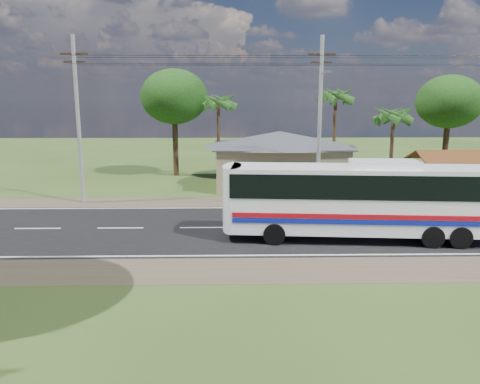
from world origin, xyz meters
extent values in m
plane|color=#2C4418|center=(0.00, 0.00, 0.00)|extent=(120.00, 120.00, 0.00)
cube|color=black|center=(0.00, 0.00, 0.01)|extent=(120.00, 10.00, 0.02)
cube|color=brown|center=(0.00, 6.50, 0.01)|extent=(120.00, 3.00, 0.01)
cube|color=brown|center=(0.00, -6.50, 0.01)|extent=(120.00, 3.00, 0.01)
cube|color=silver|center=(0.00, 4.70, 0.03)|extent=(120.00, 0.15, 0.01)
cube|color=silver|center=(0.00, -4.70, 0.03)|extent=(120.00, 0.15, 0.01)
cube|color=silver|center=(0.00, 0.00, 0.03)|extent=(120.00, 0.15, 0.01)
cube|color=tan|center=(1.00, 13.00, 1.60)|extent=(10.00, 8.00, 3.20)
cube|color=#4C4F54|center=(1.00, 13.00, 3.25)|extent=(10.60, 8.60, 0.10)
pyramid|color=#4C4F54|center=(1.00, 13.00, 4.40)|extent=(12.40, 10.00, 1.20)
cube|color=black|center=(-2.00, 8.98, 1.70)|extent=(1.20, 0.08, 1.20)
cube|color=black|center=(1.00, 8.98, 1.70)|extent=(1.20, 0.08, 1.20)
cube|color=black|center=(4.00, 8.98, 1.70)|extent=(1.20, 0.08, 1.20)
cylinder|color=#3D2A16|center=(10.70, 6.70, 1.30)|extent=(0.16, 0.16, 2.60)
cylinder|color=#3D2A16|center=(10.70, 10.30, 1.30)|extent=(0.16, 0.16, 2.60)
cylinder|color=#3D2A16|center=(15.30, 10.30, 1.30)|extent=(0.16, 0.16, 2.60)
cube|color=brown|center=(13.00, 7.40, 2.90)|extent=(5.20, 2.28, 0.90)
cube|color=brown|center=(13.00, 9.60, 2.90)|extent=(5.20, 2.28, 0.90)
cube|color=#3D2A16|center=(13.00, 8.50, 3.25)|extent=(5.20, 0.12, 0.12)
cube|color=#9E9E99|center=(12.00, 5.60, 0.45)|extent=(7.00, 0.30, 0.90)
cylinder|color=#9E9E99|center=(-13.00, 6.50, 5.50)|extent=(0.26, 0.26, 11.00)
cube|color=#3D2A16|center=(-13.00, 6.50, 9.80)|extent=(1.80, 0.12, 0.12)
cube|color=#3D2A16|center=(-13.00, 6.50, 9.30)|extent=(1.40, 0.10, 0.10)
cylinder|color=#9E9E99|center=(3.00, 6.50, 5.50)|extent=(0.26, 0.26, 11.00)
cube|color=#3D2A16|center=(3.00, 6.50, 9.80)|extent=(1.80, 0.12, 0.12)
cube|color=#3D2A16|center=(3.00, 6.50, 9.30)|extent=(1.40, 0.10, 0.10)
cylinder|color=gray|center=(3.00, 5.50, 8.60)|extent=(0.08, 2.00, 0.08)
cube|color=gray|center=(3.00, 4.50, 8.60)|extent=(0.50, 0.18, 0.12)
cylinder|color=black|center=(-5.00, 6.50, 9.60)|extent=(16.00, 0.02, 0.02)
cylinder|color=black|center=(10.50, 6.50, 9.60)|extent=(15.00, 0.02, 0.02)
cylinder|color=#47301E|center=(9.50, 11.00, 3.00)|extent=(0.28, 0.28, 6.00)
cylinder|color=#47301E|center=(6.00, 15.50, 3.75)|extent=(0.28, 0.28, 7.50)
cylinder|color=#47301E|center=(-4.00, 16.00, 3.50)|extent=(0.28, 0.28, 7.00)
cylinder|color=#47301E|center=(-8.00, 18.00, 2.97)|extent=(0.50, 0.50, 5.95)
ellipsoid|color=#13350E|center=(-8.00, 18.00, 7.15)|extent=(6.00, 6.00, 4.92)
cylinder|color=#47301E|center=(16.00, 16.00, 2.80)|extent=(0.50, 0.50, 5.60)
ellipsoid|color=#13350E|center=(16.00, 16.00, 6.72)|extent=(5.60, 5.60, 4.59)
cube|color=white|center=(3.53, -2.21, 2.09)|extent=(13.03, 3.76, 3.21)
cube|color=black|center=(3.53, -2.21, 2.89)|extent=(13.09, 3.83, 1.18)
cube|color=black|center=(-2.87, -1.66, 2.52)|extent=(0.34, 2.46, 1.93)
cube|color=#A70A15|center=(3.42, -3.56, 1.50)|extent=(12.59, 1.12, 0.24)
cube|color=#0D1992|center=(3.42, -3.56, 1.23)|extent=(12.59, 1.12, 0.24)
cube|color=white|center=(4.60, -2.30, 3.85)|extent=(3.35, 1.98, 0.32)
cylinder|color=black|center=(-0.84, -3.07, 0.54)|extent=(1.10, 0.46, 1.07)
cylinder|color=black|center=(-0.63, -0.61, 0.54)|extent=(1.10, 0.46, 1.07)
cylinder|color=black|center=(6.63, -3.71, 0.54)|extent=(1.10, 0.46, 1.07)
cylinder|color=black|center=(6.84, -1.25, 0.54)|extent=(1.10, 0.46, 1.07)
cylinder|color=black|center=(7.91, -3.82, 0.54)|extent=(1.10, 0.46, 1.07)
cylinder|color=black|center=(8.12, -1.36, 0.54)|extent=(1.10, 0.46, 1.07)
imported|color=black|center=(12.56, 7.17, 0.47)|extent=(1.86, 0.97, 0.93)
camera|label=1|loc=(-2.92, -24.84, 6.99)|focal=35.00mm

